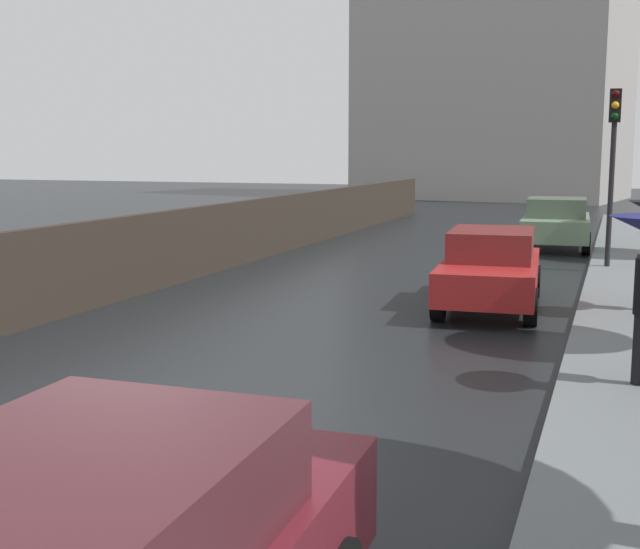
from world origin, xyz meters
name	(u,v)px	position (x,y,z in m)	size (l,w,h in m)	color
ground	(124,432)	(0.00, 0.00, 0.00)	(120.00, 120.00, 0.00)	black
car_red_near_kerb	(491,268)	(2.47, 7.98, 0.73)	(1.97, 4.24, 1.42)	maroon
car_green_far_ahead	(556,223)	(2.90, 17.91, 0.75)	(2.06, 4.21, 1.47)	slate
traffic_light	(613,144)	(4.40, 13.38, 2.98)	(0.26, 0.39, 4.07)	black
distant_tower	(495,33)	(-2.82, 43.63, 9.73)	(16.17, 11.37, 19.46)	#9E9993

